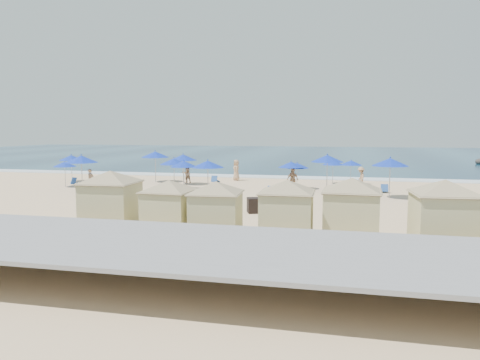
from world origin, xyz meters
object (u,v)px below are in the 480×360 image
cabana_3 (287,203)px  umbrella_5 (184,164)px  umbrella_0 (65,164)px  umbrella_12 (351,163)px  umbrella_3 (174,161)px  umbrella_4 (183,157)px  umbrella_9 (333,163)px  beachgoer_2 (293,180)px  umbrella_2 (155,154)px  beachgoer_3 (361,177)px  cabana_4 (352,202)px  beachgoer_0 (91,180)px  umbrella_10 (327,159)px  umbrella_13 (71,158)px  umbrella_1 (81,159)px  cabana_0 (111,193)px  cabana_5 (445,206)px  trash_bin (255,205)px  umbrella_6 (208,164)px  umbrella_11 (390,162)px  cabana_2 (216,203)px  umbrella_7 (297,166)px  beachgoer_4 (236,170)px  cabana_1 (169,201)px  beachgoer_1 (186,173)px  umbrella_8 (291,165)px

cabana_3 → umbrella_5: (-9.34, 13.60, 0.42)m
umbrella_0 → umbrella_12: (21.76, 6.97, -0.01)m
umbrella_3 → umbrella_4: bearing=97.7°
umbrella_9 → beachgoer_2: size_ratio=1.18×
umbrella_9 → cabana_3: bearing=-92.8°
umbrella_2 → beachgoer_3: umbrella_2 is taller
cabana_3 → umbrella_12: (2.46, 20.88, 0.20)m
umbrella_12 → cabana_4: bearing=-89.9°
umbrella_3 → umbrella_12: umbrella_3 is taller
umbrella_5 → beachgoer_0: umbrella_5 is taller
umbrella_10 → umbrella_13: 21.83m
umbrella_1 → umbrella_5: (7.16, 1.81, -0.36)m
cabana_0 → umbrella_13: bearing=127.5°
cabana_5 → umbrella_3: (-16.24, 14.64, 0.42)m
trash_bin → umbrella_6: 7.22m
umbrella_11 → umbrella_13: umbrella_11 is taller
cabana_5 → umbrella_10: bearing=107.2°
cabana_0 → umbrella_13: cabana_0 is taller
umbrella_6 → trash_bin: bearing=-51.5°
umbrella_11 → beachgoer_3: bearing=108.1°
cabana_2 → umbrella_11: 15.82m
umbrella_3 → umbrella_13: size_ratio=1.02×
umbrella_7 → umbrella_12: size_ratio=1.01×
cabana_5 → cabana_3: bearing=178.1°
cabana_3 → umbrella_6: size_ratio=1.75×
umbrella_6 → umbrella_7: bearing=43.6°
cabana_0 → beachgoer_4: cabana_0 is taller
umbrella_5 → beachgoer_4: bearing=75.8°
trash_bin → beachgoer_4: size_ratio=0.44×
cabana_3 → cabana_4: size_ratio=0.96×
cabana_1 → cabana_5: bearing=-1.1°
cabana_3 → umbrella_3: bearing=125.8°
trash_bin → umbrella_10: 10.72m
beachgoer_2 → umbrella_1: bearing=147.3°
umbrella_9 → umbrella_7: bearing=-121.2°
trash_bin → beachgoer_0: (-13.48, 6.03, 0.41)m
cabana_0 → umbrella_4: 17.59m
umbrella_5 → beachgoer_1: size_ratio=1.35×
beachgoer_3 → beachgoer_0: bearing=-82.1°
cabana_3 → umbrella_5: 16.51m
umbrella_11 → umbrella_13: size_ratio=1.15×
umbrella_2 → umbrella_7: bearing=-9.1°
cabana_1 → umbrella_1: bearing=134.3°
umbrella_8 → umbrella_13: 19.28m
beachgoer_2 → beachgoer_3: beachgoer_2 is taller
beachgoer_0 → umbrella_0: bearing=68.8°
cabana_3 → umbrella_11: (4.94, 13.44, 0.80)m
umbrella_6 → beachgoer_3: umbrella_6 is taller
cabana_1 → beachgoer_4: 21.56m
umbrella_2 → beachgoer_0: bearing=-108.7°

